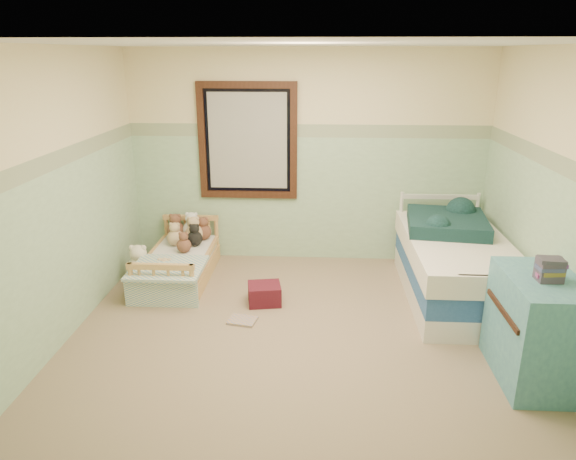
# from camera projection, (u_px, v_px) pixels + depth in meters

# --- Properties ---
(floor) EXTENTS (4.20, 3.60, 0.02)m
(floor) POSITION_uv_depth(u_px,v_px,m) (301.00, 329.00, 4.85)
(floor) COLOR brown
(floor) RESTS_ON ground
(ceiling) EXTENTS (4.20, 3.60, 0.02)m
(ceiling) POSITION_uv_depth(u_px,v_px,m) (304.00, 42.00, 4.03)
(ceiling) COLOR silver
(ceiling) RESTS_ON wall_back
(wall_back) EXTENTS (4.20, 0.04, 2.50)m
(wall_back) POSITION_uv_depth(u_px,v_px,m) (307.00, 158.00, 6.14)
(wall_back) COLOR beige
(wall_back) RESTS_ON floor
(wall_front) EXTENTS (4.20, 0.04, 2.50)m
(wall_front) POSITION_uv_depth(u_px,v_px,m) (292.00, 290.00, 2.74)
(wall_front) COLOR beige
(wall_front) RESTS_ON floor
(wall_left) EXTENTS (0.04, 3.60, 2.50)m
(wall_left) POSITION_uv_depth(u_px,v_px,m) (63.00, 195.00, 4.55)
(wall_left) COLOR beige
(wall_left) RESTS_ON floor
(wall_right) EXTENTS (0.04, 3.60, 2.50)m
(wall_right) POSITION_uv_depth(u_px,v_px,m) (555.00, 203.00, 4.32)
(wall_right) COLOR beige
(wall_right) RESTS_ON floor
(wainscot_mint) EXTENTS (4.20, 0.01, 1.50)m
(wainscot_mint) POSITION_uv_depth(u_px,v_px,m) (307.00, 199.00, 6.29)
(wainscot_mint) COLOR #86A988
(wainscot_mint) RESTS_ON floor
(border_strip) EXTENTS (4.20, 0.01, 0.15)m
(border_strip) POSITION_uv_depth(u_px,v_px,m) (308.00, 131.00, 6.02)
(border_strip) COLOR #486949
(border_strip) RESTS_ON wall_back
(window_frame) EXTENTS (1.16, 0.06, 1.36)m
(window_frame) POSITION_uv_depth(u_px,v_px,m) (248.00, 141.00, 6.08)
(window_frame) COLOR black
(window_frame) RESTS_ON wall_back
(window_blinds) EXTENTS (0.92, 0.01, 1.12)m
(window_blinds) POSITION_uv_depth(u_px,v_px,m) (248.00, 141.00, 6.08)
(window_blinds) COLOR #B4B4AD
(window_blinds) RESTS_ON window_frame
(toddler_bed_frame) EXTENTS (0.68, 1.37, 0.18)m
(toddler_bed_frame) POSITION_uv_depth(u_px,v_px,m) (179.00, 271.00, 5.88)
(toddler_bed_frame) COLOR #A3743F
(toddler_bed_frame) RESTS_ON floor
(toddler_mattress) EXTENTS (0.62, 1.31, 0.12)m
(toddler_mattress) POSITION_uv_depth(u_px,v_px,m) (179.00, 259.00, 5.84)
(toddler_mattress) COLOR silver
(toddler_mattress) RESTS_ON toddler_bed_frame
(patchwork_quilt) EXTENTS (0.74, 0.68, 0.03)m
(patchwork_quilt) POSITION_uv_depth(u_px,v_px,m) (168.00, 268.00, 5.41)
(patchwork_quilt) COLOR #6297B4
(patchwork_quilt) RESTS_ON toddler_mattress
(plush_bed_brown) EXTENTS (0.21, 0.21, 0.21)m
(plush_bed_brown) POSITION_uv_depth(u_px,v_px,m) (176.00, 230.00, 6.26)
(plush_bed_brown) COLOR brown
(plush_bed_brown) RESTS_ON toddler_mattress
(plush_bed_white) EXTENTS (0.23, 0.23, 0.23)m
(plush_bed_white) POSITION_uv_depth(u_px,v_px,m) (192.00, 230.00, 6.25)
(plush_bed_white) COLOR silver
(plush_bed_white) RESTS_ON toddler_mattress
(plush_bed_tan) EXTENTS (0.19, 0.19, 0.19)m
(plush_bed_tan) POSITION_uv_depth(u_px,v_px,m) (175.00, 238.00, 6.06)
(plush_bed_tan) COLOR tan
(plush_bed_tan) RESTS_ON toddler_mattress
(plush_bed_dark) EXTENTS (0.18, 0.18, 0.18)m
(plush_bed_dark) POSITION_uv_depth(u_px,v_px,m) (195.00, 238.00, 6.05)
(plush_bed_dark) COLOR black
(plush_bed_dark) RESTS_ON toddler_mattress
(plush_floor_cream) EXTENTS (0.29, 0.29, 0.29)m
(plush_floor_cream) POSITION_uv_depth(u_px,v_px,m) (140.00, 269.00, 5.80)
(plush_floor_cream) COLOR silver
(plush_floor_cream) RESTS_ON floor
(plush_floor_tan) EXTENTS (0.23, 0.23, 0.23)m
(plush_floor_tan) POSITION_uv_depth(u_px,v_px,m) (166.00, 278.00, 5.65)
(plush_floor_tan) COLOR tan
(plush_floor_tan) RESTS_ON floor
(twin_bed_frame) EXTENTS (0.94, 1.87, 0.22)m
(twin_bed_frame) POSITION_uv_depth(u_px,v_px,m) (452.00, 288.00, 5.41)
(twin_bed_frame) COLOR white
(twin_bed_frame) RESTS_ON floor
(twin_boxspring) EXTENTS (0.94, 1.87, 0.22)m
(twin_boxspring) POSITION_uv_depth(u_px,v_px,m) (455.00, 269.00, 5.34)
(twin_boxspring) COLOR navy
(twin_boxspring) RESTS_ON twin_bed_frame
(twin_mattress) EXTENTS (0.97, 1.91, 0.22)m
(twin_mattress) POSITION_uv_depth(u_px,v_px,m) (457.00, 249.00, 5.27)
(twin_mattress) COLOR white
(twin_mattress) RESTS_ON twin_boxspring
(teal_blanket) EXTENTS (0.89, 0.93, 0.14)m
(teal_blanket) POSITION_uv_depth(u_px,v_px,m) (447.00, 223.00, 5.50)
(teal_blanket) COLOR black
(teal_blanket) RESTS_ON twin_mattress
(dresser) EXTENTS (0.53, 0.85, 0.85)m
(dresser) POSITION_uv_depth(u_px,v_px,m) (536.00, 329.00, 3.99)
(dresser) COLOR teal
(dresser) RESTS_ON floor
(book_stack) EXTENTS (0.18, 0.14, 0.17)m
(book_stack) POSITION_uv_depth(u_px,v_px,m) (550.00, 270.00, 3.78)
(book_stack) COLOR #4B322D
(book_stack) RESTS_ON dresser
(red_pillow) EXTENTS (0.37, 0.34, 0.20)m
(red_pillow) POSITION_uv_depth(u_px,v_px,m) (264.00, 294.00, 5.30)
(red_pillow) COLOR maroon
(red_pillow) RESTS_ON floor
(floor_book) EXTENTS (0.29, 0.25, 0.02)m
(floor_book) POSITION_uv_depth(u_px,v_px,m) (242.00, 321.00, 4.96)
(floor_book) COLOR gold
(floor_book) RESTS_ON floor
(extra_plush_0) EXTENTS (0.16, 0.16, 0.16)m
(extra_plush_0) POSITION_uv_depth(u_px,v_px,m) (184.00, 246.00, 5.85)
(extra_plush_0) COLOR brown
(extra_plush_0) RESTS_ON toddler_mattress
(extra_plush_1) EXTENTS (0.16, 0.16, 0.16)m
(extra_plush_1) POSITION_uv_depth(u_px,v_px,m) (196.00, 233.00, 6.25)
(extra_plush_1) COLOR silver
(extra_plush_1) RESTS_ON toddler_mattress
(extra_plush_2) EXTENTS (0.19, 0.19, 0.19)m
(extra_plush_2) POSITION_uv_depth(u_px,v_px,m) (193.00, 233.00, 6.19)
(extra_plush_2) COLOR tan
(extra_plush_2) RESTS_ON toddler_mattress
(extra_plush_3) EXTENTS (0.21, 0.21, 0.21)m
(extra_plush_3) POSITION_uv_depth(u_px,v_px,m) (194.00, 233.00, 6.17)
(extra_plush_3) COLOR tan
(extra_plush_3) RESTS_ON toddler_mattress
(extra_plush_4) EXTENTS (0.19, 0.19, 0.19)m
(extra_plush_4) POSITION_uv_depth(u_px,v_px,m) (203.00, 232.00, 6.25)
(extra_plush_4) COLOR brown
(extra_plush_4) RESTS_ON toddler_mattress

